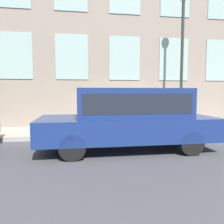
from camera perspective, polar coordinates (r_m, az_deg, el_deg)
name	(u,v)px	position (r m, az deg, el deg)	size (l,w,h in m)	color
ground_plane	(138,138)	(8.12, 6.69, -6.74)	(80.00, 80.00, 0.00)	#47474C
sidewalk	(130,130)	(9.23, 4.73, -4.80)	(2.38, 60.00, 0.16)	#A8A093
building_facade	(124,22)	(10.90, 3.16, 22.35)	(0.33, 40.00, 9.80)	gray
fire_hydrant	(123,123)	(8.33, 2.88, -2.96)	(0.28, 0.41, 0.66)	gold
person	(101,106)	(8.24, -2.91, 1.48)	(0.40, 0.26, 1.64)	#998466
parked_truck_navy_near	(129,115)	(6.35, 4.49, -0.82)	(1.96, 4.99, 1.77)	black
street_lamp	(182,45)	(9.84, 17.89, 16.22)	(0.36, 0.36, 5.55)	#2D332D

